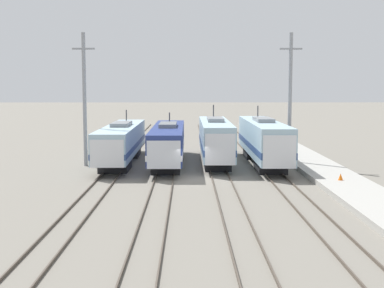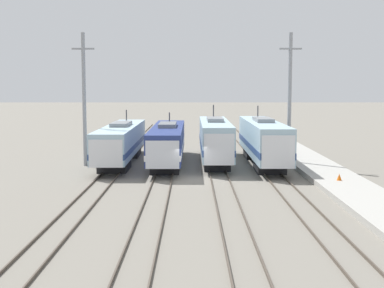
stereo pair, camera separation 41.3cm
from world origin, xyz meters
The scene contains 13 objects.
ground_plane centered at (0.00, 0.00, 0.00)m, with size 400.00×400.00×0.00m, color slate.
rail_pair_far_left centered at (-6.76, 0.00, 0.07)m, with size 1.51×120.00×0.15m.
rail_pair_center_left centered at (-2.25, 0.00, 0.07)m, with size 1.51×120.00×0.15m.
rail_pair_center_right centered at (2.25, 0.00, 0.07)m, with size 1.51×120.00×0.15m.
rail_pair_far_right centered at (6.76, 0.00, 0.07)m, with size 1.51×120.00×0.15m.
locomotive_far_left centered at (-6.76, 9.08, 2.03)m, with size 2.95×18.99×4.91m.
locomotive_center_left centered at (-2.25, 8.29, 2.02)m, with size 2.90×18.54×4.68m.
locomotive_center_right centered at (2.25, 9.05, 2.23)m, with size 2.74×16.64×5.44m.
locomotive_far_right centered at (6.76, 8.20, 2.25)m, with size 2.87×18.48×5.37m.
catenary_tower_left centered at (-9.85, 7.48, 6.26)m, with size 2.05×0.35×12.19m.
catenary_tower_right centered at (9.00, 7.48, 6.26)m, with size 2.05×0.35×12.19m.
platform centered at (11.17, 0.00, 0.21)m, with size 4.00×120.00×0.41m.
traffic_cone centered at (10.95, -2.60, 0.67)m, with size 0.37×0.37×0.51m.
Camera 1 is at (-0.36, -41.60, 7.36)m, focal length 50.00 mm.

